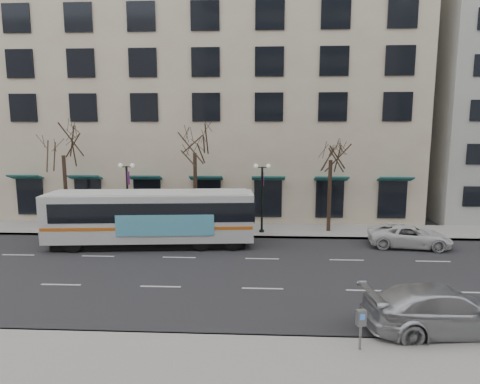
# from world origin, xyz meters

# --- Properties ---
(ground) EXTENTS (160.00, 160.00, 0.00)m
(ground) POSITION_xyz_m (0.00, 0.00, 0.00)
(ground) COLOR black
(ground) RESTS_ON ground
(sidewalk_far) EXTENTS (80.00, 4.00, 0.15)m
(sidewalk_far) POSITION_xyz_m (5.00, 9.00, 0.07)
(sidewalk_far) COLOR gray
(sidewalk_far) RESTS_ON ground
(building_hotel) EXTENTS (40.00, 20.00, 24.00)m
(building_hotel) POSITION_xyz_m (-2.00, 21.00, 12.00)
(building_hotel) COLOR tan
(building_hotel) RESTS_ON ground
(tree_far_left) EXTENTS (3.60, 3.60, 8.34)m
(tree_far_left) POSITION_xyz_m (-10.00, 8.80, 6.70)
(tree_far_left) COLOR black
(tree_far_left) RESTS_ON ground
(tree_far_mid) EXTENTS (3.60, 3.60, 8.55)m
(tree_far_mid) POSITION_xyz_m (0.00, 8.80, 6.91)
(tree_far_mid) COLOR black
(tree_far_mid) RESTS_ON ground
(tree_far_right) EXTENTS (3.60, 3.60, 8.06)m
(tree_far_right) POSITION_xyz_m (10.00, 8.80, 6.42)
(tree_far_right) COLOR black
(tree_far_right) RESTS_ON ground
(lamp_post_left) EXTENTS (1.22, 0.45, 5.21)m
(lamp_post_left) POSITION_xyz_m (-4.99, 8.20, 2.94)
(lamp_post_left) COLOR black
(lamp_post_left) RESTS_ON ground
(lamp_post_right) EXTENTS (1.22, 0.45, 5.21)m
(lamp_post_right) POSITION_xyz_m (5.01, 8.20, 2.94)
(lamp_post_right) COLOR black
(lamp_post_right) RESTS_ON ground
(city_bus) EXTENTS (13.63, 4.12, 3.64)m
(city_bus) POSITION_xyz_m (-2.21, 4.70, 1.99)
(city_bus) COLOR silver
(city_bus) RESTS_ON ground
(silver_car) EXTENTS (6.31, 3.09, 1.77)m
(silver_car) POSITION_xyz_m (11.81, -6.20, 0.88)
(silver_car) COLOR #B7BAC0
(silver_car) RESTS_ON ground
(white_pickup) EXTENTS (5.47, 3.05, 1.45)m
(white_pickup) POSITION_xyz_m (14.68, 5.29, 0.72)
(white_pickup) COLOR silver
(white_pickup) RESTS_ON ground
(pay_station) EXTENTS (0.34, 0.26, 1.43)m
(pay_station) POSITION_xyz_m (8.28, -7.89, 1.18)
(pay_station) COLOR slate
(pay_station) RESTS_ON sidewalk_near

